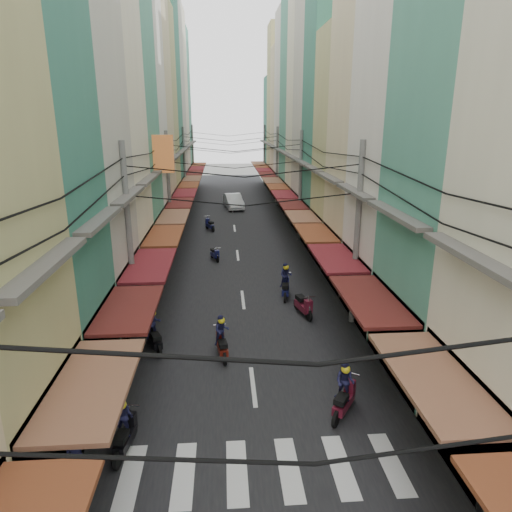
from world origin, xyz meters
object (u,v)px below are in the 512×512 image
white_car (233,208)px  traffic_sign (420,351)px  market_umbrella (443,339)px  bicycle (441,359)px

white_car → traffic_sign: (4.96, -34.64, 2.09)m
white_car → market_umbrella: size_ratio=2.18×
white_car → bicycle: white_car is taller
bicycle → traffic_sign: traffic_sign is taller
white_car → traffic_sign: 35.06m
bicycle → traffic_sign: (-2.40, -3.02, 2.09)m
bicycle → market_umbrella: 3.54m
white_car → market_umbrella: (5.99, -34.08, 2.16)m
white_car → market_umbrella: 34.67m
market_umbrella → bicycle: bearing=60.8°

